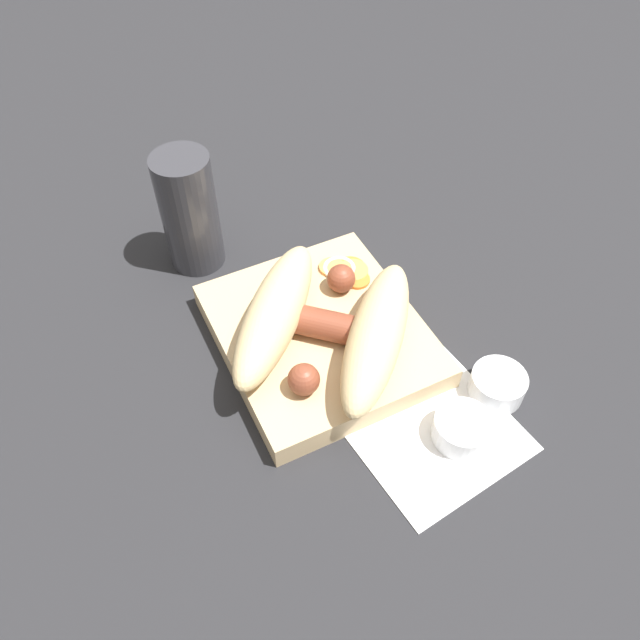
% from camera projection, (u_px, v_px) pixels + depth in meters
% --- Properties ---
extents(ground_plane, '(3.00, 3.00, 0.00)m').
position_uv_depth(ground_plane, '(320.00, 343.00, 0.65)').
color(ground_plane, '#232326').
extents(food_tray, '(0.22, 0.20, 0.03)m').
position_uv_depth(food_tray, '(320.00, 335.00, 0.64)').
color(food_tray, tan).
rests_on(food_tray, ground_plane).
extents(bread_roll, '(0.24, 0.24, 0.05)m').
position_uv_depth(bread_roll, '(325.00, 324.00, 0.60)').
color(bread_roll, '#DBBC84').
rests_on(bread_roll, food_tray).
extents(sausage, '(0.13, 0.12, 0.03)m').
position_uv_depth(sausage, '(324.00, 325.00, 0.61)').
color(sausage, brown).
rests_on(sausage, food_tray).
extents(pickled_veggies, '(0.06, 0.06, 0.01)m').
position_uv_depth(pickled_veggies, '(345.00, 270.00, 0.68)').
color(pickled_veggies, '#F99E4C').
rests_on(pickled_veggies, food_tray).
extents(napkin, '(0.16, 0.16, 0.00)m').
position_uv_depth(napkin, '(431.00, 428.00, 0.58)').
color(napkin, white).
rests_on(napkin, ground_plane).
extents(condiment_cup_near, '(0.05, 0.05, 0.03)m').
position_uv_depth(condiment_cup_near, '(461.00, 430.00, 0.57)').
color(condiment_cup_near, silver).
rests_on(condiment_cup_near, ground_plane).
extents(condiment_cup_far, '(0.05, 0.05, 0.03)m').
position_uv_depth(condiment_cup_far, '(497.00, 386.00, 0.60)').
color(condiment_cup_far, silver).
rests_on(condiment_cup_far, ground_plane).
extents(drink_glass, '(0.06, 0.06, 0.14)m').
position_uv_depth(drink_glass, '(189.00, 212.00, 0.68)').
color(drink_glass, '#333338').
rests_on(drink_glass, ground_plane).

